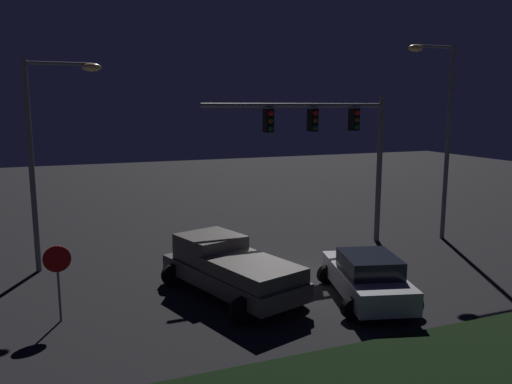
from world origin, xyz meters
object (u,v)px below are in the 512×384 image
Objects in this scene: pickup_truck at (228,265)px; traffic_signal_gantry at (333,134)px; street_lamp_right at (441,120)px; car_sedan at (367,277)px; street_lamp_left at (46,139)px; stop_sign at (58,269)px.

traffic_signal_gantry is (6.03, 3.95, 3.90)m from pickup_truck.
street_lamp_right is (11.09, 3.20, 4.45)m from pickup_truck.
car_sedan is 0.61× the size of street_lamp_left.
traffic_signal_gantry is at bearing -4.81° from street_lamp_left.
traffic_signal_gantry is 11.31m from street_lamp_left.
street_lamp_right reaches higher than stop_sign.
traffic_signal_gantry is at bearing 20.43° from stop_sign.
stop_sign is (0.12, -5.10, -3.35)m from street_lamp_left.
street_lamp_right is at bearing 11.84° from stop_sign.
stop_sign reaches higher than pickup_truck.
car_sedan is at bearing -134.02° from pickup_truck.
street_lamp_left is at bearing 174.05° from street_lamp_right.
stop_sign is (-5.12, -0.20, 0.56)m from pickup_truck.
street_lamp_right is 17.02m from stop_sign.
pickup_truck is 8.17m from street_lamp_left.
street_lamp_right is (7.14, 5.18, 4.71)m from car_sedan.
pickup_truck is 4.43m from car_sedan.
traffic_signal_gantry reaches higher than pickup_truck.
car_sedan is at bearing -109.22° from traffic_signal_gantry.
pickup_truck is 12.37m from street_lamp_right.
pickup_truck is at bearing 2.23° from stop_sign.
pickup_truck is at bearing -43.08° from street_lamp_left.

